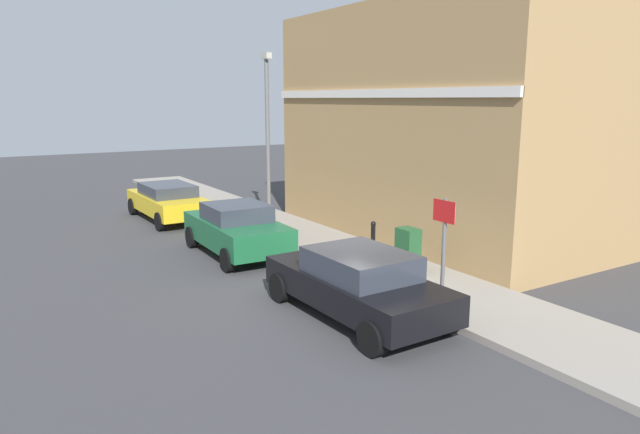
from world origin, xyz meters
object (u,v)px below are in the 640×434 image
car_black (357,283)px  street_sign (444,238)px  bollard_near_cabinet (373,239)px  lamppost (268,131)px  utility_cabinet (408,253)px  car_green (237,229)px  car_yellow (168,201)px

car_black → street_sign: street_sign is taller
car_black → bollard_near_cabinet: 3.89m
street_sign → lamppost: (1.00, 9.67, 1.64)m
car_black → utility_cabinet: (2.49, 1.37, -0.05)m
street_sign → lamppost: lamppost is taller
car_black → bollard_near_cabinet: size_ratio=4.24×
car_green → utility_cabinet: 5.08m
car_black → bollard_near_cabinet: car_black is taller
car_green → lamppost: bearing=-38.5°
car_yellow → car_green: bearing=-179.5°
street_sign → car_green: bearing=103.2°
car_black → car_green: 5.75m
car_green → car_yellow: car_green is taller
bollard_near_cabinet → lamppost: 6.42m
street_sign → car_black: bearing=148.7°
car_green → car_yellow: 5.85m
bollard_near_cabinet → lamppost: (-0.12, 5.87, 2.60)m
car_yellow → lamppost: bearing=-137.1°
car_black → lamppost: bearing=-16.8°
street_sign → utility_cabinet: bearing=65.5°
lamppost → bollard_near_cabinet: bearing=-88.8°
street_sign → lamppost: bearing=84.1°
car_green → street_sign: size_ratio=1.77×
car_green → utility_cabinet: size_ratio=3.53×
car_yellow → bollard_near_cabinet: size_ratio=4.28×
car_green → street_sign: 6.87m
car_green → bollard_near_cabinet: car_green is taller
car_green → bollard_near_cabinet: 3.90m
car_black → utility_cabinet: bearing=-62.1°
utility_cabinet → lamppost: bearing=90.2°
bollard_near_cabinet → street_sign: street_sign is taller
bollard_near_cabinet → lamppost: lamppost is taller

